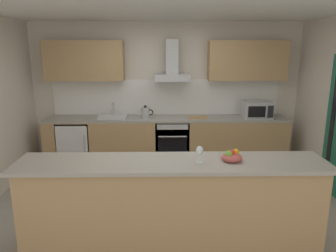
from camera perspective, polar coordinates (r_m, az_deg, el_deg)
name	(u,v)px	position (r m, az deg, el deg)	size (l,w,h in m)	color
ground	(168,207)	(4.59, -0.01, -14.22)	(5.96, 4.97, 0.02)	gray
ceiling	(168,7)	(4.08, -0.01, 20.35)	(5.96, 4.97, 0.02)	white
wall_back	(166,93)	(6.15, -0.34, 5.90)	(5.96, 0.12, 2.60)	silver
backsplash_tile	(166,97)	(6.09, -0.33, 5.15)	(4.22, 0.02, 0.66)	white
counter_back	(166,141)	(5.96, -0.29, -2.73)	(4.37, 0.60, 0.90)	tan
counter_island	(172,203)	(3.61, 0.66, -13.48)	(3.29, 0.64, 0.97)	tan
upper_cabinets	(166,61)	(5.87, -0.32, 11.50)	(4.31, 0.32, 0.70)	tan
oven	(172,141)	(5.93, 0.71, -2.70)	(0.60, 0.62, 0.80)	slate
refrigerator	(76,144)	(6.15, -15.91, -3.00)	(0.58, 0.60, 0.85)	white
microwave	(257,110)	(6.01, 15.51, 2.79)	(0.50, 0.38, 0.30)	#B7BABC
sink	(113,116)	(5.89, -9.71, 1.68)	(0.50, 0.40, 0.26)	silver
kettle	(145,113)	(5.78, -4.04, 2.38)	(0.29, 0.15, 0.24)	#B7BABC
range_hood	(172,68)	(5.83, 0.71, 10.28)	(0.62, 0.45, 0.72)	#B7BABC
wine_glass	(200,151)	(3.35, 5.60, -4.46)	(0.08, 0.08, 0.18)	silver
fruit_bowl	(232,157)	(3.48, 11.25, -5.33)	(0.22, 0.22, 0.13)	#B24C47
chopping_board	(198,117)	(5.83, 5.33, 1.52)	(0.34, 0.22, 0.02)	tan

